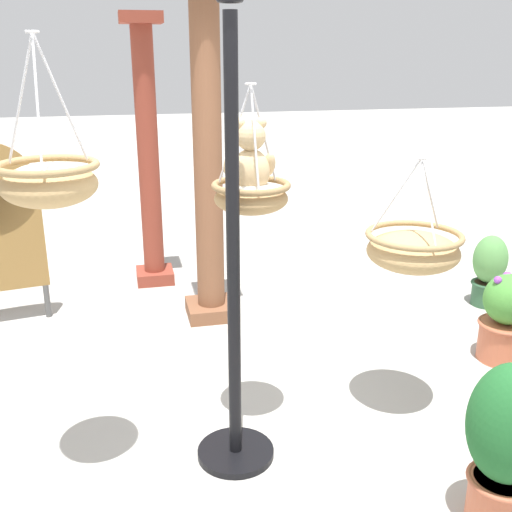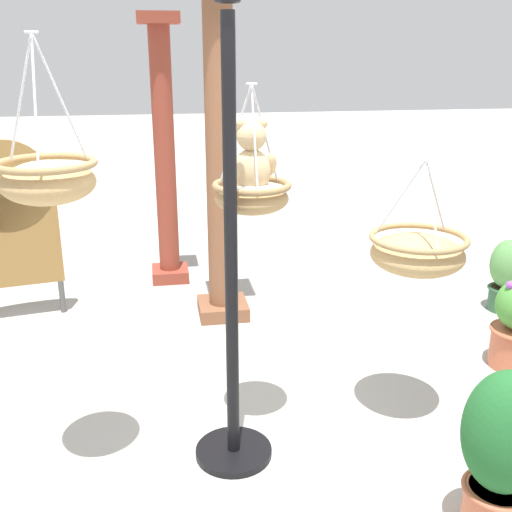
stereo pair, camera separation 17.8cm
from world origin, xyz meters
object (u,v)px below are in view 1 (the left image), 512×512
(hanging_basket_with_teddy, at_px, (251,195))
(potted_plant_bushy_green, at_px, (507,442))
(greenhouse_pillar_left, at_px, (208,158))
(greenhouse_pillar_right, at_px, (149,161))
(potted_plant_tall_leafy, at_px, (507,318))
(hanging_basket_right_low, at_px, (413,249))
(teddy_bear, at_px, (250,162))
(potted_plant_fern_front, at_px, (489,269))
(display_pole_central, at_px, (234,336))
(hanging_basket_left_high, at_px, (49,181))

(hanging_basket_with_teddy, height_order, potted_plant_bushy_green, hanging_basket_with_teddy)
(greenhouse_pillar_left, relative_size, potted_plant_bushy_green, 3.28)
(greenhouse_pillar_right, height_order, potted_plant_tall_leafy, greenhouse_pillar_right)
(hanging_basket_right_low, relative_size, greenhouse_pillar_left, 0.23)
(teddy_bear, bearing_deg, potted_plant_bushy_green, -47.55)
(hanging_basket_with_teddy, xyz_separation_m, potted_plant_tall_leafy, (2.03, 0.44, -1.13))
(potted_plant_bushy_green, bearing_deg, greenhouse_pillar_right, 110.50)
(potted_plant_tall_leafy, bearing_deg, teddy_bear, -168.45)
(greenhouse_pillar_left, xyz_separation_m, potted_plant_fern_front, (2.49, -0.32, -1.05))
(hanging_basket_right_low, relative_size, greenhouse_pillar_right, 0.26)
(potted_plant_tall_leafy, bearing_deg, potted_plant_fern_front, 63.69)
(teddy_bear, bearing_deg, greenhouse_pillar_right, 98.73)
(display_pole_central, bearing_deg, potted_plant_fern_front, 31.78)
(display_pole_central, xyz_separation_m, hanging_basket_left_high, (-0.86, -0.03, 0.89))
(display_pole_central, bearing_deg, greenhouse_pillar_left, 85.01)
(hanging_basket_right_low, bearing_deg, teddy_bear, 176.04)
(potted_plant_tall_leafy, bearing_deg, hanging_basket_with_teddy, -167.88)
(potted_plant_fern_front, bearing_deg, potted_plant_bushy_green, -121.66)
(teddy_bear, distance_m, potted_plant_bushy_green, 1.88)
(teddy_bear, height_order, potted_plant_tall_leafy, teddy_bear)
(display_pole_central, bearing_deg, teddy_bear, 61.07)
(teddy_bear, distance_m, greenhouse_pillar_right, 2.73)
(display_pole_central, height_order, potted_plant_tall_leafy, display_pole_central)
(potted_plant_tall_leafy, bearing_deg, hanging_basket_right_low, -155.63)
(greenhouse_pillar_left, xyz_separation_m, potted_plant_tall_leafy, (2.01, -1.28, -1.05))
(hanging_basket_left_high, bearing_deg, hanging_basket_right_low, 6.64)
(hanging_basket_left_high, xyz_separation_m, greenhouse_pillar_right, (0.60, 2.96, -0.43))
(greenhouse_pillar_left, distance_m, greenhouse_pillar_right, 1.07)
(greenhouse_pillar_right, bearing_deg, hanging_basket_with_teddy, -81.34)
(hanging_basket_left_high, bearing_deg, display_pole_central, 1.73)
(display_pole_central, bearing_deg, potted_plant_bushy_green, -35.45)
(potted_plant_fern_front, bearing_deg, hanging_basket_left_high, -154.55)
(teddy_bear, xyz_separation_m, greenhouse_pillar_right, (-0.41, 2.66, -0.42))
(teddy_bear, xyz_separation_m, hanging_basket_right_low, (0.97, -0.07, -0.54))
(display_pole_central, xyz_separation_m, potted_plant_tall_leafy, (2.18, 0.69, -0.42))
(hanging_basket_right_low, height_order, greenhouse_pillar_right, greenhouse_pillar_right)
(greenhouse_pillar_right, distance_m, potted_plant_bushy_green, 4.07)
(hanging_basket_left_high, bearing_deg, greenhouse_pillar_right, 78.56)
(greenhouse_pillar_right, bearing_deg, greenhouse_pillar_left, -65.95)
(potted_plant_tall_leafy, bearing_deg, greenhouse_pillar_right, 137.40)
(hanging_basket_with_teddy, height_order, greenhouse_pillar_right, greenhouse_pillar_right)
(hanging_basket_right_low, height_order, potted_plant_tall_leafy, hanging_basket_right_low)
(hanging_basket_with_teddy, xyz_separation_m, hanging_basket_right_low, (0.97, -0.05, -0.36))
(display_pole_central, xyz_separation_m, potted_plant_fern_front, (2.66, 1.65, -0.42))
(hanging_basket_left_high, relative_size, potted_plant_bushy_green, 0.87)
(potted_plant_fern_front, relative_size, potted_plant_bushy_green, 0.75)
(potted_plant_fern_front, bearing_deg, hanging_basket_with_teddy, -150.88)
(hanging_basket_with_teddy, bearing_deg, teddy_bear, 90.00)
(teddy_bear, xyz_separation_m, greenhouse_pillar_left, (0.02, 1.70, -0.25))
(hanging_basket_with_teddy, relative_size, hanging_basket_right_low, 1.03)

